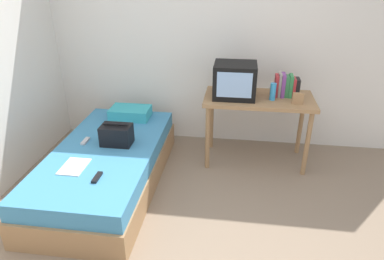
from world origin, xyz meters
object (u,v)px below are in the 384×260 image
object	(u,v)px
bed	(107,167)
picture_frame	(298,99)
tv	(235,80)
magazine	(74,166)
water_bottle	(273,92)
pillow	(130,113)
remote_silver	(85,141)
desk	(258,106)
handbag	(117,135)
remote_dark	(97,177)
book_row	(286,86)

from	to	relation	value
bed	picture_frame	distance (m)	2.05
tv	magazine	distance (m)	1.81
water_bottle	pillow	bearing A→B (deg)	176.01
bed	pillow	world-z (taller)	pillow
water_bottle	remote_silver	distance (m)	1.99
desk	handbag	size ratio (longest dim) A/B	3.87
tv	remote_dark	distance (m)	1.71
water_bottle	remote_dark	xyz separation A→B (m)	(-1.50, -1.16, -0.43)
magazine	remote_silver	world-z (taller)	remote_silver
desk	tv	bearing A→B (deg)	-176.01
tv	remote_silver	world-z (taller)	tv
tv	book_row	world-z (taller)	tv
desk	pillow	bearing A→B (deg)	178.29
picture_frame	remote_dark	bearing A→B (deg)	-148.41
remote_dark	tv	bearing A→B (deg)	47.78
book_row	tv	bearing A→B (deg)	-170.64
magazine	handbag	bearing A→B (deg)	63.23
remote_dark	bed	bearing A→B (deg)	103.80
bed	pillow	bearing A→B (deg)	87.45
tv	picture_frame	xyz separation A→B (m)	(0.64, -0.14, -0.12)
remote_silver	picture_frame	bearing A→B (deg)	12.22
pillow	bed	bearing A→B (deg)	-92.55
handbag	tv	bearing A→B (deg)	27.48
bed	tv	distance (m)	1.59
water_bottle	handbag	bearing A→B (deg)	-160.56
handbag	remote_silver	distance (m)	0.35
handbag	remote_dark	distance (m)	0.63
water_bottle	remote_dark	world-z (taller)	water_bottle
desk	book_row	bearing A→B (deg)	14.31
book_row	pillow	bearing A→B (deg)	-179.08
bed	handbag	world-z (taller)	handbag
pillow	remote_silver	distance (m)	0.71
tv	pillow	xyz separation A→B (m)	(-1.19, 0.06, -0.47)
pillow	remote_silver	xyz separation A→B (m)	(-0.28, -0.66, -0.05)
tv	water_bottle	bearing A→B (deg)	-6.94
book_row	magazine	distance (m)	2.28
picture_frame	pillow	world-z (taller)	picture_frame
book_row	magazine	size ratio (longest dim) A/B	0.87
tv	remote_silver	distance (m)	1.66
desk	picture_frame	bearing A→B (deg)	-22.55
magazine	bed	bearing A→B (deg)	68.46
tv	picture_frame	bearing A→B (deg)	-12.10
pillow	remote_silver	world-z (taller)	pillow
handbag	remote_dark	world-z (taller)	handbag
bed	magazine	world-z (taller)	magazine
water_bottle	magazine	xyz separation A→B (m)	(-1.77, -1.01, -0.43)
handbag	picture_frame	bearing A→B (deg)	14.22
bed	water_bottle	bearing A→B (deg)	21.68
bed	book_row	xyz separation A→B (m)	(1.77, 0.78, 0.68)
remote_dark	water_bottle	bearing A→B (deg)	37.81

